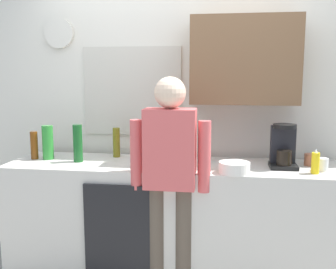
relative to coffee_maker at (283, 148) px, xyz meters
The scene contains 14 objects.
kitchen_counter 1.02m from the coffee_maker, behind, with size 2.64×0.64×0.92m, color beige.
dishwasher_panel 1.38m from the coffee_maker, 163.45° to the right, with size 0.56×0.02×0.83m, color black.
back_wall_assembly 0.90m from the coffee_maker, 152.96° to the left, with size 4.24×0.42×2.60m.
coffee_maker is the anchor object (origin of this frame).
bottle_clear_soda 1.88m from the coffee_maker, behind, with size 0.09×0.09×0.28m, color #2D8C33.
bottle_olive_oil 1.35m from the coffee_maker, behind, with size 0.06×0.06×0.25m, color olive.
bottle_amber_beer 1.99m from the coffee_maker, behind, with size 0.06×0.06×0.23m, color brown.
bottle_green_wine 1.60m from the coffee_maker, behind, with size 0.07×0.07×0.30m, color #195923.
cup_terracotta_mug 0.25m from the coffee_maker, 20.47° to the left, with size 0.08×0.08×0.09m, color #B26647.
cup_white_mug 0.30m from the coffee_maker, 18.37° to the right, with size 0.08×0.08×0.10m, color white.
mixing_bowl 0.45m from the coffee_maker, 146.67° to the right, with size 0.22×0.22×0.08m, color white.
potted_plant 0.85m from the coffee_maker, behind, with size 0.15×0.15×0.23m.
dish_soap 0.27m from the coffee_maker, 40.79° to the right, with size 0.06×0.06×0.18m.
person_at_sink 0.88m from the coffee_maker, 158.90° to the right, with size 0.57×0.22×1.60m.
Camera 1 is at (0.37, -2.64, 1.61)m, focal length 41.47 mm.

